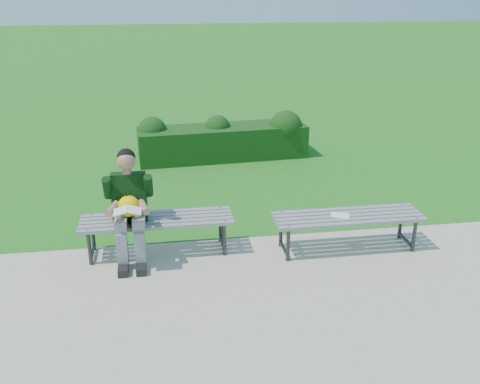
{
  "coord_description": "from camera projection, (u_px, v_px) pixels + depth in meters",
  "views": [
    {
      "loc": [
        -0.9,
        -6.09,
        3.06
      ],
      "look_at": [
        0.01,
        -0.14,
        0.71
      ],
      "focal_mm": 40.0,
      "sensor_mm": 36.0,
      "label": 1
    }
  ],
  "objects": [
    {
      "name": "hedge",
      "position": [
        225.0,
        139.0,
        9.95
      ],
      "size": [
        3.16,
        1.0,
        0.87
      ],
      "color": "#173B0D",
      "rests_on": "ground"
    },
    {
      "name": "bench_left",
      "position": [
        157.0,
        222.0,
        6.35
      ],
      "size": [
        1.8,
        0.5,
        0.46
      ],
      "color": "gray",
      "rests_on": "walkway"
    },
    {
      "name": "paper_sheet",
      "position": [
        340.0,
        215.0,
        6.4
      ],
      "size": [
        0.26,
        0.23,
        0.01
      ],
      "color": "white",
      "rests_on": "bench_right"
    },
    {
      "name": "walkway",
      "position": [
        264.0,
        317.0,
        5.24
      ],
      "size": [
        30.0,
        3.5,
        0.02
      ],
      "color": "#AFA092",
      "rests_on": "ground"
    },
    {
      "name": "seated_boy",
      "position": [
        129.0,
        204.0,
        6.11
      ],
      "size": [
        0.56,
        0.76,
        1.31
      ],
      "color": "gray",
      "rests_on": "walkway"
    },
    {
      "name": "bench_right",
      "position": [
        348.0,
        219.0,
        6.44
      ],
      "size": [
        1.8,
        0.5,
        0.46
      ],
      "color": "gray",
      "rests_on": "walkway"
    },
    {
      "name": "ground",
      "position": [
        237.0,
        240.0,
        6.85
      ],
      "size": [
        80.0,
        80.0,
        0.0
      ],
      "color": "#2A6E22",
      "rests_on": "ground"
    }
  ]
}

